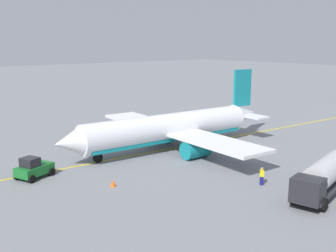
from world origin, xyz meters
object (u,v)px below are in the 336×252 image
object	(u,v)px
fuel_tanker	(324,176)
safety_cone_nose	(113,183)
refueling_worker	(262,176)
pushback_tug	(34,168)
airplane	(171,129)

from	to	relation	value
fuel_tanker	safety_cone_nose	xyz separation A→B (m)	(13.38, -13.47, -1.42)
fuel_tanker	safety_cone_nose	world-z (taller)	fuel_tanker
refueling_worker	safety_cone_nose	distance (m)	14.07
fuel_tanker	refueling_worker	size ratio (longest dim) A/B	6.28
refueling_worker	pushback_tug	bearing A→B (deg)	-43.90
safety_cone_nose	fuel_tanker	bearing A→B (deg)	134.80
fuel_tanker	safety_cone_nose	bearing A→B (deg)	-45.20
pushback_tug	refueling_worker	size ratio (longest dim) A/B	2.39
airplane	refueling_worker	bearing A→B (deg)	83.36
pushback_tug	safety_cone_nose	xyz separation A→B (m)	(-4.85, 7.04, -0.70)
airplane	safety_cone_nose	bearing A→B (deg)	29.25
airplane	safety_cone_nose	distance (m)	15.16
airplane	safety_cone_nose	xyz separation A→B (m)	(13.08, 7.32, -2.28)
fuel_tanker	pushback_tug	distance (m)	27.46
pushback_tug	safety_cone_nose	bearing A→B (deg)	124.57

